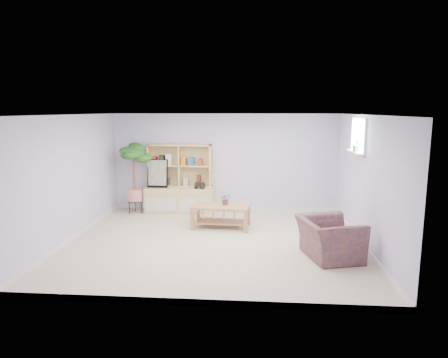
# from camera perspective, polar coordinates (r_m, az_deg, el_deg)

# --- Properties ---
(floor) EXTENTS (5.50, 5.00, 0.01)m
(floor) POSITION_cam_1_polar(r_m,az_deg,el_deg) (7.68, -1.40, -9.05)
(floor) COLOR beige
(floor) RESTS_ON ground
(ceiling) EXTENTS (5.50, 5.00, 0.01)m
(ceiling) POSITION_cam_1_polar(r_m,az_deg,el_deg) (7.26, -1.48, 9.16)
(ceiling) COLOR silver
(ceiling) RESTS_ON walls
(walls) EXTENTS (5.51, 5.01, 2.40)m
(walls) POSITION_cam_1_polar(r_m,az_deg,el_deg) (7.38, -1.44, -0.20)
(walls) COLOR silver
(walls) RESTS_ON floor
(baseboard) EXTENTS (5.50, 5.00, 0.10)m
(baseboard) POSITION_cam_1_polar(r_m,az_deg,el_deg) (7.66, -1.40, -8.70)
(baseboard) COLOR white
(baseboard) RESTS_ON floor
(window) EXTENTS (0.10, 0.98, 0.68)m
(window) POSITION_cam_1_polar(r_m,az_deg,el_deg) (8.09, 18.73, 5.88)
(window) COLOR white
(window) RESTS_ON walls
(window_sill) EXTENTS (0.14, 1.00, 0.04)m
(window_sill) POSITION_cam_1_polar(r_m,az_deg,el_deg) (8.10, 18.20, 3.64)
(window_sill) COLOR white
(window_sill) RESTS_ON walls
(storage_unit) EXTENTS (1.66, 0.56, 1.66)m
(storage_unit) POSITION_cam_1_polar(r_m,az_deg,el_deg) (9.78, -6.40, 0.03)
(storage_unit) COLOR tan
(storage_unit) RESTS_ON floor
(poster) EXTENTS (0.50, 0.12, 0.69)m
(poster) POSITION_cam_1_polar(r_m,az_deg,el_deg) (9.80, -9.46, 0.79)
(poster) COLOR yellow
(poster) RESTS_ON storage_unit
(toy_truck) EXTENTS (0.32, 0.23, 0.16)m
(toy_truck) POSITION_cam_1_polar(r_m,az_deg,el_deg) (9.61, -3.48, -0.86)
(toy_truck) COLOR black
(toy_truck) RESTS_ON storage_unit
(coffee_table) EXTENTS (1.23, 0.73, 0.49)m
(coffee_table) POSITION_cam_1_polar(r_m,az_deg,el_deg) (8.55, -0.44, -5.36)
(coffee_table) COLOR #AD7B52
(coffee_table) RESTS_ON floor
(table_plant) EXTENTS (0.26, 0.24, 0.25)m
(table_plant) POSITION_cam_1_polar(r_m,az_deg,el_deg) (8.51, 0.23, -2.90)
(table_plant) COLOR #1B5125
(table_plant) RESTS_ON coffee_table
(floor_tree) EXTENTS (0.75, 0.75, 1.72)m
(floor_tree) POSITION_cam_1_polar(r_m,az_deg,el_deg) (9.83, -12.69, 0.08)
(floor_tree) COLOR #295922
(floor_tree) RESTS_ON floor
(armchair) EXTENTS (1.15, 1.24, 0.77)m
(armchair) POSITION_cam_1_polar(r_m,az_deg,el_deg) (7.05, 14.79, -7.84)
(armchair) COLOR #21234D
(armchair) RESTS_ON floor
(sill_plant) EXTENTS (0.17, 0.16, 0.26)m
(sill_plant) POSITION_cam_1_polar(r_m,az_deg,el_deg) (8.03, 18.35, 4.65)
(sill_plant) COLOR #295922
(sill_plant) RESTS_ON window_sill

